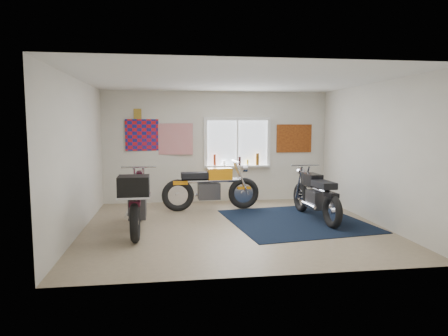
{
  "coord_description": "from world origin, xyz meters",
  "views": [
    {
      "loc": [
        -1.18,
        -7.23,
        1.91
      ],
      "look_at": [
        -0.12,
        0.4,
        1.06
      ],
      "focal_mm": 32.0,
      "sensor_mm": 36.0,
      "label": 1
    }
  ],
  "objects": [
    {
      "name": "window_assembly",
      "position": [
        0.5,
        2.47,
        1.37
      ],
      "size": [
        1.66,
        0.17,
        1.26
      ],
      "color": "white",
      "rests_on": "room_shell"
    },
    {
      "name": "yellow_triumph",
      "position": [
        -0.26,
        1.5,
        0.49
      ],
      "size": [
        2.2,
        0.66,
        1.11
      ],
      "rotation": [
        0.0,
        0.0,
        0.06
      ],
      "color": "black",
      "rests_on": "ground"
    },
    {
      "name": "black_chrome_bike",
      "position": [
        1.73,
        0.33,
        0.47
      ],
      "size": [
        0.64,
        2.08,
        1.07
      ],
      "rotation": [
        0.0,
        0.0,
        1.65
      ],
      "color": "black",
      "rests_on": "navy_rug"
    },
    {
      "name": "maroon_tourer",
      "position": [
        -1.75,
        -0.22,
        0.58
      ],
      "size": [
        0.66,
        2.19,
        1.12
      ],
      "rotation": [
        0.0,
        0.0,
        1.59
      ],
      "color": "black",
      "rests_on": "ground"
    },
    {
      "name": "oil_bottles",
      "position": [
        0.57,
        2.4,
        1.03
      ],
      "size": [
        1.15,
        0.09,
        0.3
      ],
      "color": "maroon",
      "rests_on": "window_assembly"
    },
    {
      "name": "triumph_poster",
      "position": [
        1.95,
        2.48,
        1.55
      ],
      "size": [
        0.9,
        0.03,
        0.7
      ],
      "primitive_type": "cube",
      "color": "#A54C14",
      "rests_on": "room_shell"
    },
    {
      "name": "ground",
      "position": [
        0.0,
        0.0,
        0.0
      ],
      "size": [
        5.5,
        5.5,
        0.0
      ],
      "primitive_type": "plane",
      "color": "#9E896B",
      "rests_on": "ground"
    },
    {
      "name": "navy_rug",
      "position": [
        1.28,
        0.23,
        0.01
      ],
      "size": [
        2.82,
        2.91,
        0.01
      ],
      "primitive_type": "cube",
      "rotation": [
        0.0,
        0.0,
        0.13
      ],
      "color": "black",
      "rests_on": "ground"
    },
    {
      "name": "room_shell",
      "position": [
        0.0,
        0.0,
        1.64
      ],
      "size": [
        5.5,
        5.5,
        5.5
      ],
      "color": "white",
      "rests_on": "ground"
    },
    {
      "name": "flag_display",
      "position": [
        -1.9,
        2.48,
        2.15
      ],
      "size": [
        1.6,
        0.1,
        1.17
      ],
      "color": "red",
      "rests_on": "room_shell"
    }
  ]
}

